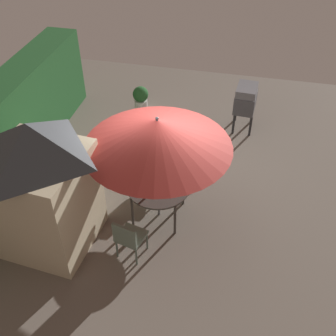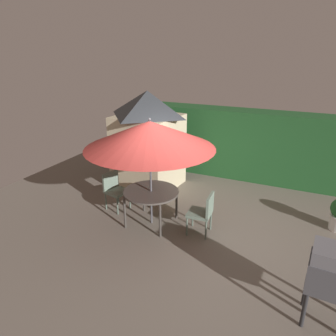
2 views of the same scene
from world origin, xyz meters
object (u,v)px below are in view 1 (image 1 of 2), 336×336
(garden_shed, at_px, (41,186))
(chair_near_shed, at_px, (168,159))
(chair_far_side, at_px, (129,237))
(patio_table, at_px, (158,189))
(patio_umbrella, at_px, (157,133))
(bbq_grill, at_px, (246,99))
(potted_plant_by_shed, at_px, (141,98))

(garden_shed, height_order, chair_near_shed, garden_shed)
(chair_far_side, bearing_deg, patio_table, -13.42)
(chair_near_shed, bearing_deg, patio_table, -176.56)
(patio_table, relative_size, patio_umbrella, 0.45)
(garden_shed, relative_size, bbq_grill, 2.18)
(chair_near_shed, distance_m, potted_plant_by_shed, 2.89)
(potted_plant_by_shed, bearing_deg, chair_far_side, -166.76)
(chair_near_shed, bearing_deg, bbq_grill, -31.97)
(patio_table, xyz_separation_m, patio_umbrella, (0.00, 0.00, 1.30))
(patio_table, xyz_separation_m, potted_plant_by_shed, (3.72, 1.40, -0.33))
(patio_umbrella, xyz_separation_m, potted_plant_by_shed, (3.72, 1.40, -1.63))
(chair_near_shed, relative_size, potted_plant_by_shed, 1.27)
(potted_plant_by_shed, bearing_deg, garden_shed, 175.15)
(garden_shed, height_order, potted_plant_by_shed, garden_shed)
(chair_near_shed, height_order, potted_plant_by_shed, chair_near_shed)
(patio_umbrella, distance_m, potted_plant_by_shed, 4.30)
(bbq_grill, relative_size, chair_far_side, 1.33)
(potted_plant_by_shed, bearing_deg, bbq_grill, -94.94)
(chair_near_shed, xyz_separation_m, potted_plant_by_shed, (2.56, 1.33, -0.14))
(patio_umbrella, distance_m, bbq_grill, 3.92)
(bbq_grill, bearing_deg, garden_shed, 144.71)
(garden_shed, height_order, patio_table, garden_shed)
(patio_table, distance_m, chair_far_side, 1.16)
(bbq_grill, distance_m, chair_near_shed, 2.75)
(chair_near_shed, relative_size, chair_far_side, 1.00)
(garden_shed, distance_m, chair_near_shed, 2.90)
(garden_shed, distance_m, patio_table, 2.17)
(patio_table, relative_size, chair_far_side, 1.32)
(garden_shed, xyz_separation_m, patio_table, (1.02, -1.81, -0.63))
(chair_far_side, distance_m, potted_plant_by_shed, 4.97)
(chair_far_side, height_order, potted_plant_by_shed, chair_far_side)
(patio_table, xyz_separation_m, chair_near_shed, (1.16, 0.07, -0.19))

